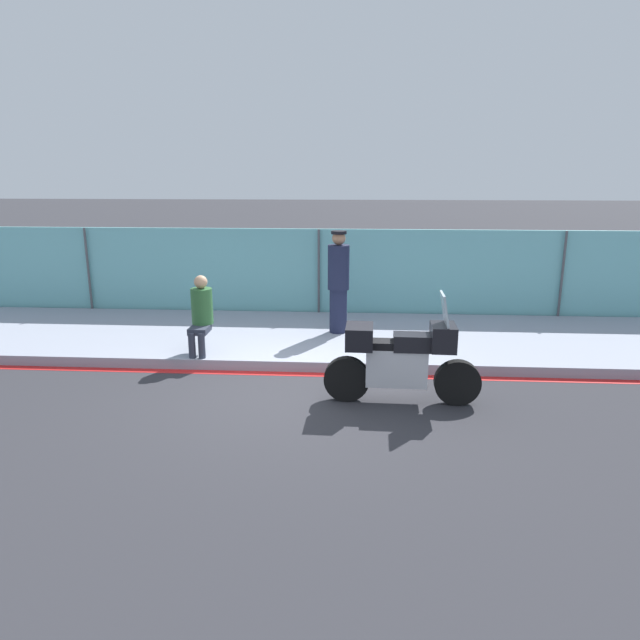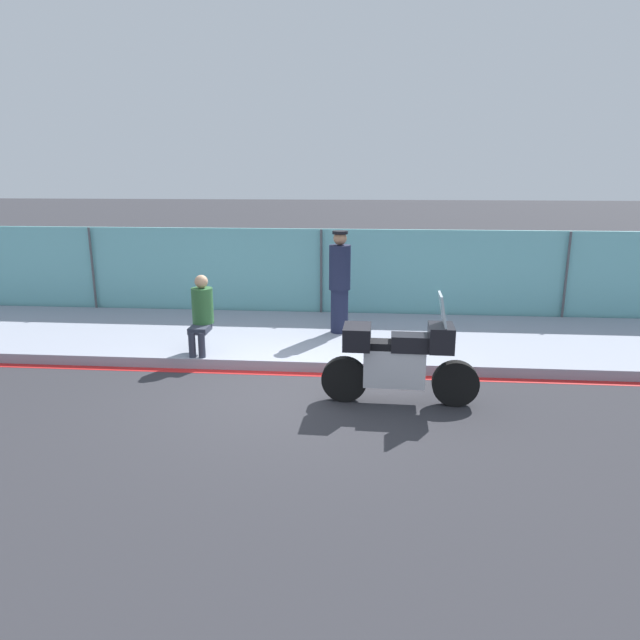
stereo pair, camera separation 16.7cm
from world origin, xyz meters
The scene contains 7 objects.
ground_plane centered at (0.00, 0.00, 0.00)m, with size 120.00×120.00×0.00m, color #2D2D33.
sidewalk centered at (0.00, 2.51, 0.08)m, with size 36.73×3.31×0.17m.
curb_paint_stripe centered at (0.00, 0.76, 0.00)m, with size 36.73×0.18×0.01m.
storefront_fence centered at (0.00, 4.25, 0.96)m, with size 34.89×0.17×1.91m.
motorcycle centered at (1.41, -0.25, 0.62)m, with size 2.11×0.53×1.53m.
officer_standing centered at (0.46, 2.64, 1.12)m, with size 0.39×0.39×1.86m.
person_seated_on_curb centered at (-1.72, 1.30, 0.87)m, with size 0.35×0.64×1.26m.
Camera 1 is at (0.82, -7.54, 3.03)m, focal length 32.00 mm.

